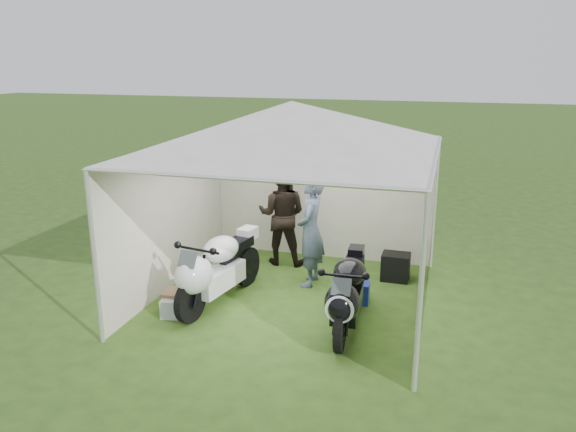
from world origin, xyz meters
name	(u,v)px	position (x,y,z in m)	size (l,w,h in m)	color
ground	(291,298)	(0.00, 0.00, 0.00)	(80.00, 80.00, 0.00)	#2D4918
canopy_tent	(292,131)	(0.00, 0.03, 2.58)	(5.66, 5.66, 3.00)	silver
motorcycle_white	(215,268)	(-1.02, -0.52, 0.59)	(0.71, 2.12, 1.05)	black
motorcycle_black	(347,292)	(1.00, -0.77, 0.55)	(0.50, 2.01, 0.99)	black
paddock_stand	(355,292)	(0.97, 0.14, 0.16)	(0.43, 0.27, 0.32)	blue
person_dark_jacket	(282,215)	(-0.59, 1.46, 0.90)	(0.87, 0.68, 1.80)	black
person_blue_jacket	(311,231)	(0.14, 0.65, 0.91)	(0.66, 0.44, 1.82)	slate
equipment_box	(395,267)	(1.46, 1.22, 0.23)	(0.45, 0.36, 0.45)	black
crate_0	(177,307)	(-1.41, -1.04, 0.14)	(0.41, 0.32, 0.27)	silver
crate_1	(177,301)	(-1.48, -0.90, 0.16)	(0.36, 0.36, 0.32)	brown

